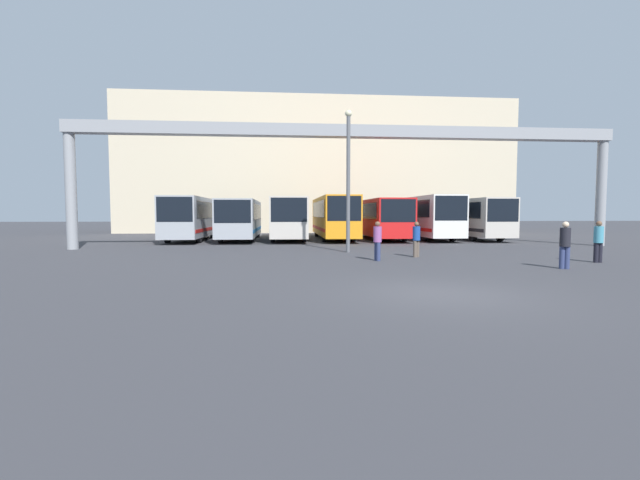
# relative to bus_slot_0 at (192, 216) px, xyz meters

# --- Properties ---
(ground_plane) EXTENTS (200.00, 200.00, 0.00)m
(ground_plane) POSITION_rel_bus_slot_0_xyz_m (10.92, -22.65, -1.85)
(ground_plane) COLOR #38383D
(building_backdrop) EXTENTS (42.71, 12.00, 14.42)m
(building_backdrop) POSITION_rel_bus_slot_0_xyz_m (10.92, 17.65, 5.36)
(building_backdrop) COLOR beige
(building_backdrop) RESTS_ON ground
(overhead_gantry) EXTENTS (32.63, 0.80, 7.27)m
(overhead_gantry) POSITION_rel_bus_slot_0_xyz_m (10.92, -7.67, 4.32)
(overhead_gantry) COLOR gray
(overhead_gantry) RESTS_ON ground
(bus_slot_0) EXTENTS (2.48, 10.38, 3.21)m
(bus_slot_0) POSITION_rel_bus_slot_0_xyz_m (0.00, 0.00, 0.00)
(bus_slot_0) COLOR #999EA5
(bus_slot_0) RESTS_ON ground
(bus_slot_1) EXTENTS (2.59, 10.90, 3.03)m
(bus_slot_1) POSITION_rel_bus_slot_0_xyz_m (3.64, 0.26, -0.10)
(bus_slot_1) COLOR #999EA5
(bus_slot_1) RESTS_ON ground
(bus_slot_2) EXTENTS (2.60, 11.06, 3.18)m
(bus_slot_2) POSITION_rel_bus_slot_0_xyz_m (7.28, 0.34, -0.01)
(bus_slot_2) COLOR beige
(bus_slot_2) RESTS_ON ground
(bus_slot_3) EXTENTS (2.49, 12.44, 3.31)m
(bus_slot_3) POSITION_rel_bus_slot_0_xyz_m (10.92, 1.03, 0.06)
(bus_slot_3) COLOR orange
(bus_slot_3) RESTS_ON ground
(bus_slot_4) EXTENTS (2.61, 11.20, 3.11)m
(bus_slot_4) POSITION_rel_bus_slot_0_xyz_m (14.56, 0.41, -0.06)
(bus_slot_4) COLOR red
(bus_slot_4) RESTS_ON ground
(bus_slot_5) EXTENTS (2.49, 10.78, 3.34)m
(bus_slot_5) POSITION_rel_bus_slot_0_xyz_m (18.20, 0.20, 0.07)
(bus_slot_5) COLOR silver
(bus_slot_5) RESTS_ON ground
(bus_slot_6) EXTENTS (2.44, 10.42, 3.15)m
(bus_slot_6) POSITION_rel_bus_slot_0_xyz_m (21.84, 0.02, -0.03)
(bus_slot_6) COLOR beige
(bus_slot_6) RESTS_ON ground
(pedestrian_mid_left) EXTENTS (0.35, 0.35, 1.66)m
(pedestrian_mid_left) POSITION_rel_bus_slot_0_xyz_m (13.11, -13.64, -0.97)
(pedestrian_mid_left) COLOR brown
(pedestrian_mid_left) RESTS_ON ground
(pedestrian_near_left) EXTENTS (0.36, 0.36, 1.74)m
(pedestrian_near_left) POSITION_rel_bus_slot_0_xyz_m (19.98, -16.45, -0.92)
(pedestrian_near_left) COLOR black
(pedestrian_near_left) RESTS_ON ground
(pedestrian_near_right) EXTENTS (0.35, 0.35, 1.71)m
(pedestrian_near_right) POSITION_rel_bus_slot_0_xyz_m (10.95, -15.01, -0.94)
(pedestrian_near_right) COLOR navy
(pedestrian_near_right) RESTS_ON ground
(pedestrian_near_center) EXTENTS (0.36, 0.36, 1.75)m
(pedestrian_near_center) POSITION_rel_bus_slot_0_xyz_m (17.24, -18.27, -0.92)
(pedestrian_near_center) COLOR navy
(pedestrian_near_center) RESTS_ON ground
(lamp_post) EXTENTS (0.36, 0.36, 7.39)m
(lamp_post) POSITION_rel_bus_slot_0_xyz_m (10.30, -10.89, 2.21)
(lamp_post) COLOR #595B60
(lamp_post) RESTS_ON ground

